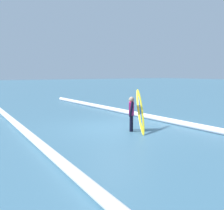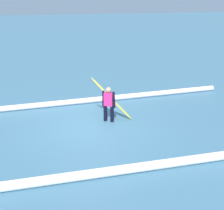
{
  "view_description": "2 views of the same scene",
  "coord_description": "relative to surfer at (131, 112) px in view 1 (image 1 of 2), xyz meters",
  "views": [
    {
      "loc": [
        -9.26,
        6.22,
        2.3
      ],
      "look_at": [
        -0.48,
        0.46,
        1.05
      ],
      "focal_mm": 43.03,
      "sensor_mm": 36.0,
      "label": 1
    },
    {
      "loc": [
        2.6,
        10.59,
        4.55
      ],
      "look_at": [
        -0.45,
        1.41,
        1.24
      ],
      "focal_mm": 50.23,
      "sensor_mm": 36.0,
      "label": 2
    }
  ],
  "objects": [
    {
      "name": "ground_plane",
      "position": [
        0.85,
        0.22,
        -0.77
      ],
      "size": [
        171.01,
        171.01,
        0.0
      ],
      "primitive_type": "plane",
      "color": "#416F88"
    },
    {
      "name": "surfer",
      "position": [
        0.0,
        0.0,
        0.0
      ],
      "size": [
        0.42,
        0.42,
        1.37
      ],
      "rotation": [
        0.0,
        0.0,
        2.46
      ],
      "color": "black",
      "rests_on": "ground_plane"
    },
    {
      "name": "surfboard",
      "position": [
        -0.22,
        -0.27,
        0.05
      ],
      "size": [
        1.55,
        1.03,
        1.66
      ],
      "color": "yellow",
      "rests_on": "ground_plane"
    },
    {
      "name": "wave_crest_foreground",
      "position": [
        3.35,
        -2.41,
        -0.64
      ],
      "size": [
        19.57,
        0.32,
        0.25
      ],
      "primitive_type": "cylinder",
      "rotation": [
        0.0,
        1.57,
        0.0
      ],
      "color": "white",
      "rests_on": "ground_plane"
    },
    {
      "name": "wave_crest_midground",
      "position": [
        -0.96,
        3.92,
        -0.63
      ],
      "size": [
        22.83,
        1.57,
        0.27
      ],
      "primitive_type": "cylinder",
      "rotation": [
        0.0,
        1.57,
        -0.06
      ],
      "color": "white",
      "rests_on": "ground_plane"
    }
  ]
}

